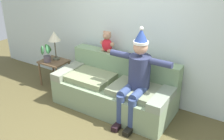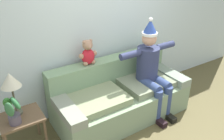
{
  "view_description": "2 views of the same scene",
  "coord_description": "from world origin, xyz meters",
  "px_view_note": "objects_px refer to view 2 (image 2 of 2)",
  "views": [
    {
      "loc": [
        2.0,
        -2.3,
        2.46
      ],
      "look_at": [
        -0.02,
        0.92,
        0.72
      ],
      "focal_mm": 40.52,
      "sensor_mm": 36.0,
      "label": 1
    },
    {
      "loc": [
        -1.79,
        -1.58,
        2.38
      ],
      "look_at": [
        -0.17,
        0.94,
        0.86
      ],
      "focal_mm": 38.27,
      "sensor_mm": 36.0,
      "label": 2
    }
  ],
  "objects_px": {
    "person_seated": "(151,67)",
    "side_table": "(21,122)",
    "couch": "(119,96)",
    "potted_plant": "(13,111)",
    "table_lamp": "(10,82)",
    "teddy_bear": "(88,53)"
  },
  "relations": [
    {
      "from": "person_seated",
      "to": "couch",
      "type": "bearing_deg",
      "value": 160.46
    },
    {
      "from": "couch",
      "to": "potted_plant",
      "type": "xyz_separation_m",
      "value": [
        -1.55,
        -0.06,
        0.37
      ]
    },
    {
      "from": "couch",
      "to": "teddy_bear",
      "type": "distance_m",
      "value": 0.84
    },
    {
      "from": "person_seated",
      "to": "potted_plant",
      "type": "bearing_deg",
      "value": 176.92
    },
    {
      "from": "side_table",
      "to": "potted_plant",
      "type": "height_order",
      "value": "potted_plant"
    },
    {
      "from": "person_seated",
      "to": "teddy_bear",
      "type": "relative_size",
      "value": 3.99
    },
    {
      "from": "couch",
      "to": "teddy_bear",
      "type": "bearing_deg",
      "value": 141.0
    },
    {
      "from": "couch",
      "to": "person_seated",
      "type": "bearing_deg",
      "value": -19.54
    },
    {
      "from": "table_lamp",
      "to": "potted_plant",
      "type": "xyz_separation_m",
      "value": [
        -0.07,
        -0.18,
        -0.28
      ]
    },
    {
      "from": "table_lamp",
      "to": "potted_plant",
      "type": "height_order",
      "value": "table_lamp"
    },
    {
      "from": "couch",
      "to": "table_lamp",
      "type": "relative_size",
      "value": 3.56
    },
    {
      "from": "side_table",
      "to": "potted_plant",
      "type": "distance_m",
      "value": 0.29
    },
    {
      "from": "couch",
      "to": "table_lamp",
      "type": "distance_m",
      "value": 1.62
    },
    {
      "from": "person_seated",
      "to": "side_table",
      "type": "xyz_separation_m",
      "value": [
        -1.94,
        0.2,
        -0.33
      ]
    },
    {
      "from": "teddy_bear",
      "to": "table_lamp",
      "type": "xyz_separation_m",
      "value": [
        -1.12,
        -0.17,
        -0.05
      ]
    },
    {
      "from": "person_seated",
      "to": "side_table",
      "type": "distance_m",
      "value": 1.98
    },
    {
      "from": "side_table",
      "to": "table_lamp",
      "type": "distance_m",
      "value": 0.55
    },
    {
      "from": "couch",
      "to": "table_lamp",
      "type": "xyz_separation_m",
      "value": [
        -1.48,
        0.12,
        0.65
      ]
    },
    {
      "from": "couch",
      "to": "potted_plant",
      "type": "relative_size",
      "value": 5.44
    },
    {
      "from": "teddy_bear",
      "to": "potted_plant",
      "type": "distance_m",
      "value": 1.28
    },
    {
      "from": "potted_plant",
      "to": "couch",
      "type": "bearing_deg",
      "value": 2.22
    },
    {
      "from": "teddy_bear",
      "to": "potted_plant",
      "type": "height_order",
      "value": "teddy_bear"
    }
  ]
}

